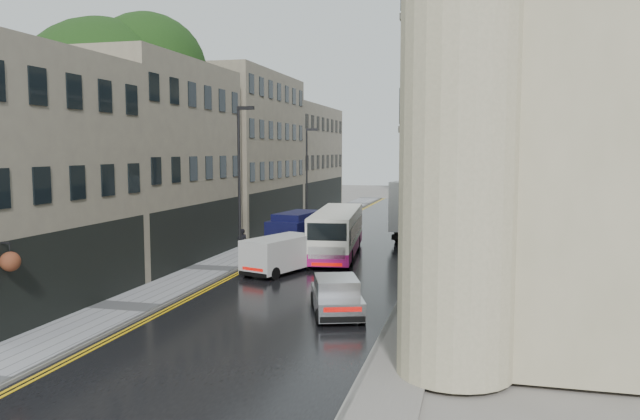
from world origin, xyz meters
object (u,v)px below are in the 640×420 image
at_px(tree_near, 104,137).
at_px(lamp_post_near, 239,187).
at_px(white_van, 248,257).
at_px(white_lorry, 398,211).
at_px(silver_hatchback, 319,305).
at_px(cream_bus, 313,239).
at_px(tree_far, 208,150).
at_px(pedestrian, 242,242).
at_px(lamp_post_far, 307,181).
at_px(navy_van, 272,235).

xyz_separation_m(tree_near, lamp_post_near, (7.80, 0.27, -2.64)).
bearing_deg(white_van, white_lorry, 86.82).
relative_size(white_lorry, white_van, 1.88).
height_order(white_lorry, silver_hatchback, white_lorry).
height_order(tree_near, cream_bus, tree_near).
height_order(tree_far, white_lorry, tree_far).
bearing_deg(pedestrian, lamp_post_far, -119.23).
distance_m(tree_near, cream_bus, 12.81).
bearing_deg(lamp_post_near, tree_far, 124.09).
bearing_deg(navy_van, white_van, -75.19).
bearing_deg(lamp_post_near, silver_hatchback, -51.34).
distance_m(cream_bus, lamp_post_far, 12.72).
height_order(silver_hatchback, pedestrian, pedestrian).
xyz_separation_m(tree_far, white_van, (8.78, -14.95, -5.25)).
distance_m(tree_far, white_lorry, 15.15).
relative_size(cream_bus, pedestrian, 6.22).
bearing_deg(white_lorry, lamp_post_near, -111.43).
bearing_deg(lamp_post_near, cream_bus, 30.85).
distance_m(white_lorry, navy_van, 10.36).
distance_m(silver_hatchback, lamp_post_far, 24.66).
relative_size(silver_hatchback, lamp_post_near, 0.46).
relative_size(tree_far, silver_hatchback, 3.24).
height_order(silver_hatchback, navy_van, navy_van).
distance_m(navy_van, pedestrian, 1.75).
bearing_deg(white_lorry, lamp_post_far, 171.79).
bearing_deg(cream_bus, tree_far, 128.95).
bearing_deg(lamp_post_near, white_lorry, 61.95).
xyz_separation_m(white_lorry, white_van, (-5.74, -13.62, -1.13)).
distance_m(tree_far, lamp_post_near, 14.90).
xyz_separation_m(silver_hatchback, navy_van, (-6.11, 12.93, 0.60)).
height_order(silver_hatchback, lamp_post_far, lamp_post_far).
xyz_separation_m(silver_hatchback, white_van, (-5.54, 7.49, 0.24)).
xyz_separation_m(white_lorry, navy_van, (-6.31, -8.18, -0.76)).
bearing_deg(silver_hatchback, pedestrian, 103.19).
xyz_separation_m(tree_near, white_lorry, (14.82, 11.66, -4.84)).
relative_size(white_lorry, lamp_post_far, 1.03).
xyz_separation_m(tree_near, white_van, (9.08, -1.95, -5.97)).
bearing_deg(tree_near, silver_hatchback, -32.86).
bearing_deg(lamp_post_far, silver_hatchback, -91.05).
xyz_separation_m(pedestrian, lamp_post_far, (0.84, 11.09, 3.05)).
bearing_deg(white_van, lamp_post_far, 114.46).
xyz_separation_m(white_lorry, lamp_post_far, (-7.07, 2.36, 1.86)).
relative_size(silver_hatchback, white_van, 0.91).
relative_size(white_van, lamp_post_far, 0.55).
xyz_separation_m(cream_bus, silver_hatchback, (3.28, -11.54, -0.64)).
xyz_separation_m(tree_near, navy_van, (8.51, 3.48, -5.60)).
bearing_deg(lamp_post_far, navy_van, -103.22).
bearing_deg(cream_bus, navy_van, 147.57).
relative_size(tree_far, navy_van, 2.40).
bearing_deg(white_van, tree_far, 140.09).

